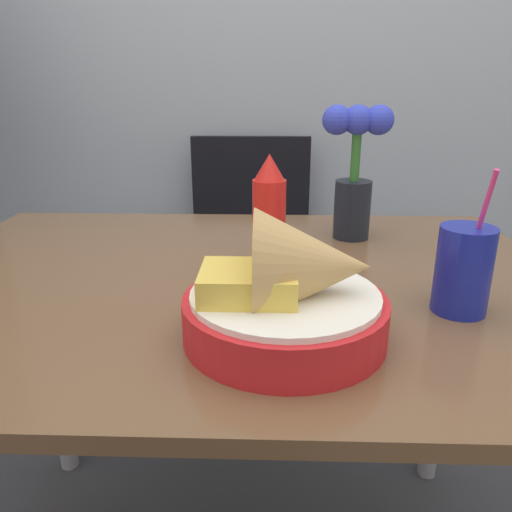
{
  "coord_description": "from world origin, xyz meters",
  "views": [
    {
      "loc": [
        0.07,
        -0.81,
        1.08
      ],
      "look_at": [
        0.04,
        -0.07,
        0.82
      ],
      "focal_mm": 35.0,
      "sensor_mm": 36.0,
      "label": 1
    }
  ],
  "objects_px": {
    "food_basket": "(293,295)",
    "ketchup_bottle": "(269,216)",
    "chair_far_window": "(250,252)",
    "flower_vase": "(355,168)",
    "drink_cup": "(463,273)"
  },
  "relations": [
    {
      "from": "food_basket",
      "to": "flower_vase",
      "type": "distance_m",
      "value": 0.48
    },
    {
      "from": "chair_far_window",
      "to": "ketchup_bottle",
      "type": "distance_m",
      "value": 0.84
    },
    {
      "from": "drink_cup",
      "to": "ketchup_bottle",
      "type": "bearing_deg",
      "value": 151.12
    },
    {
      "from": "drink_cup",
      "to": "chair_far_window",
      "type": "bearing_deg",
      "value": 110.69
    },
    {
      "from": "drink_cup",
      "to": "flower_vase",
      "type": "height_order",
      "value": "flower_vase"
    },
    {
      "from": "chair_far_window",
      "to": "flower_vase",
      "type": "relative_size",
      "value": 3.25
    },
    {
      "from": "chair_far_window",
      "to": "food_basket",
      "type": "relative_size",
      "value": 3.37
    },
    {
      "from": "ketchup_bottle",
      "to": "drink_cup",
      "type": "relative_size",
      "value": 0.96
    },
    {
      "from": "chair_far_window",
      "to": "ketchup_bottle",
      "type": "relative_size",
      "value": 4.34
    },
    {
      "from": "chair_far_window",
      "to": "drink_cup",
      "type": "bearing_deg",
      "value": -69.31
    },
    {
      "from": "food_basket",
      "to": "ketchup_bottle",
      "type": "height_order",
      "value": "ketchup_bottle"
    },
    {
      "from": "chair_far_window",
      "to": "flower_vase",
      "type": "bearing_deg",
      "value": -66.53
    },
    {
      "from": "food_basket",
      "to": "ketchup_bottle",
      "type": "distance_m",
      "value": 0.25
    },
    {
      "from": "chair_far_window",
      "to": "food_basket",
      "type": "bearing_deg",
      "value": -84.35
    },
    {
      "from": "ketchup_bottle",
      "to": "chair_far_window",
      "type": "bearing_deg",
      "value": 95.01
    }
  ]
}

